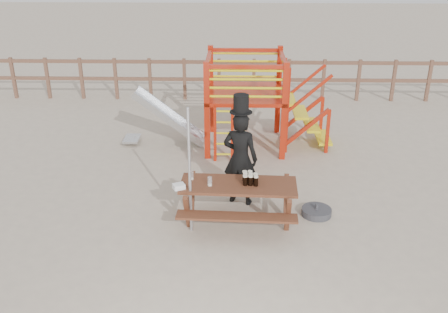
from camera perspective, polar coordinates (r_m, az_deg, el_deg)
ground at (r=8.30m, az=1.20°, el=-8.08°), size 60.00×60.00×0.00m
back_fence at (r=14.51m, az=1.43°, el=9.30°), size 15.09×0.09×1.20m
playground_fort at (r=11.13m, az=2.03°, el=6.53°), size 4.71×1.84×2.10m
picnic_table at (r=8.19m, az=1.63°, el=-4.83°), size 1.94×1.38×0.73m
man_with_hat at (r=8.65m, az=1.88°, el=0.05°), size 0.71×0.57×2.00m
metal_pole at (r=7.72m, az=-3.94°, el=-1.81°), size 0.05×0.05×2.10m
parasol_base at (r=8.75m, az=10.52°, el=-6.23°), size 0.51×0.51×0.22m
paper_bag at (r=7.92m, az=-5.19°, el=-3.42°), size 0.22×0.20×0.08m
stout_pints at (r=8.05m, az=2.95°, el=-2.51°), size 0.25×0.26×0.17m
empty_glasses at (r=8.08m, az=-2.71°, el=-2.54°), size 0.39×0.29×0.15m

